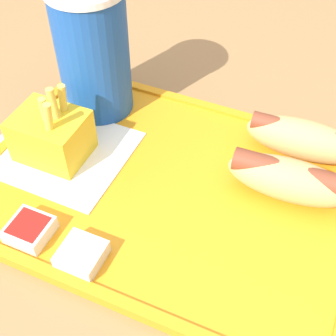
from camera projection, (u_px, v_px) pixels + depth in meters
name	position (u px, v px, depth m)	size (l,w,h in m)	color
dining_table	(165.00, 320.00, 0.83)	(1.21, 1.16, 0.75)	olive
food_tray	(168.00, 188.00, 0.54)	(0.43, 0.31, 0.01)	orange
paper_napkin	(60.00, 150.00, 0.57)	(0.17, 0.14, 0.00)	white
soda_cup	(93.00, 51.00, 0.57)	(0.09, 0.09, 0.20)	#194CA5
hot_dog_far	(304.00, 138.00, 0.55)	(0.14, 0.05, 0.05)	tan
hot_dog_near	(290.00, 179.00, 0.51)	(0.14, 0.05, 0.05)	tan
fries_carton	(52.00, 135.00, 0.55)	(0.08, 0.07, 0.10)	gold
sauce_cup_mayo	(82.00, 254.00, 0.46)	(0.04, 0.04, 0.02)	silver
sauce_cup_ketchup	(30.00, 229.00, 0.48)	(0.04, 0.04, 0.02)	silver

